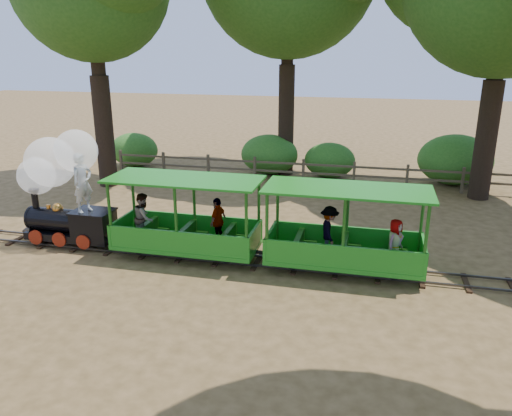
% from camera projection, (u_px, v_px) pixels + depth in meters
% --- Properties ---
extents(ground, '(90.00, 90.00, 0.00)m').
position_uv_depth(ground, '(296.00, 267.00, 12.47)').
color(ground, '#9E7444').
rests_on(ground, ground).
extents(track, '(22.00, 1.00, 0.10)m').
position_uv_depth(track, '(296.00, 264.00, 12.45)').
color(track, '#3F3D3A').
rests_on(track, ground).
extents(locomotive, '(2.85, 1.34, 3.28)m').
position_uv_depth(locomotive, '(59.00, 180.00, 13.41)').
color(locomotive, black).
rests_on(locomotive, ground).
extents(carriage_front, '(3.89, 1.59, 2.02)m').
position_uv_depth(carriage_front, '(183.00, 226.00, 12.85)').
color(carriage_front, '#1F871D').
rests_on(carriage_front, track).
extents(carriage_rear, '(3.89, 1.59, 2.02)m').
position_uv_depth(carriage_rear, '(346.00, 240.00, 11.95)').
color(carriage_rear, '#1F871D').
rests_on(carriage_rear, track).
extents(fence, '(18.10, 0.10, 1.00)m').
position_uv_depth(fence, '(328.00, 171.00, 19.69)').
color(fence, brown).
rests_on(fence, ground).
extents(shrub_west, '(2.21, 1.70, 1.53)m').
position_uv_depth(shrub_west, '(134.00, 150.00, 22.84)').
color(shrub_west, '#2D6B1E').
rests_on(shrub_west, ground).
extents(shrub_mid_w, '(2.46, 1.90, 1.71)m').
position_uv_depth(shrub_mid_w, '(269.00, 154.00, 21.40)').
color(shrub_mid_w, '#2D6B1E').
rests_on(shrub_mid_w, ground).
extents(shrub_mid_e, '(2.12, 1.63, 1.46)m').
position_uv_depth(shrub_mid_e, '(330.00, 160.00, 20.87)').
color(shrub_mid_e, '#2D6B1E').
rests_on(shrub_mid_e, ground).
extents(shrub_east, '(2.89, 2.22, 2.00)m').
position_uv_depth(shrub_east, '(455.00, 160.00, 19.69)').
color(shrub_east, '#2D6B1E').
rests_on(shrub_east, ground).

